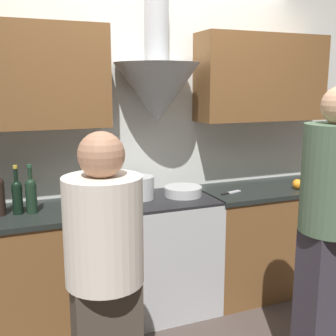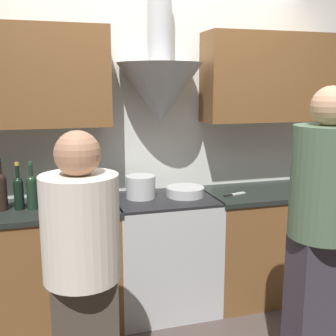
% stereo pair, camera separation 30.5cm
% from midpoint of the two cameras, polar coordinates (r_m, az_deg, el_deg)
% --- Properties ---
extents(ground_plane, '(12.00, 12.00, 0.00)m').
position_cam_midpoint_polar(ground_plane, '(3.29, 3.93, -20.84)').
color(ground_plane, '#423833').
extents(wall_back, '(8.40, 0.64, 2.60)m').
position_cam_midpoint_polar(wall_back, '(3.34, 0.77, 6.50)').
color(wall_back, silver).
rests_on(wall_back, ground_plane).
extents(counter_left, '(1.18, 0.62, 0.90)m').
position_cam_midpoint_polar(counter_left, '(3.19, -14.80, -13.04)').
color(counter_left, brown).
rests_on(counter_left, ground_plane).
extents(counter_right, '(1.15, 0.62, 0.90)m').
position_cam_midpoint_polar(counter_right, '(3.73, 16.21, -9.56)').
color(counter_right, brown).
rests_on(counter_right, ground_plane).
extents(stove_range, '(0.76, 0.60, 0.90)m').
position_cam_midpoint_polar(stove_range, '(3.34, 2.16, -11.50)').
color(stove_range, '#B7BABC').
rests_on(stove_range, ground_plane).
extents(wine_bottle_3, '(0.08, 0.08, 0.36)m').
position_cam_midpoint_polar(wine_bottle_3, '(3.01, -19.05, -2.79)').
color(wine_bottle_3, black).
rests_on(wine_bottle_3, counter_left).
extents(wine_bottle_4, '(0.07, 0.07, 0.33)m').
position_cam_midpoint_polar(wine_bottle_4, '(3.00, -16.88, -3.04)').
color(wine_bottle_4, black).
rests_on(wine_bottle_4, counter_left).
extents(wine_bottle_5, '(0.07, 0.07, 0.33)m').
position_cam_midpoint_polar(wine_bottle_5, '(2.98, -15.22, -2.94)').
color(wine_bottle_5, black).
rests_on(wine_bottle_5, counter_left).
extents(stock_pot, '(0.22, 0.22, 0.17)m').
position_cam_midpoint_polar(stock_pot, '(3.18, -0.98, -2.60)').
color(stock_pot, '#B7BABC').
rests_on(stock_pot, stove_range).
extents(mixing_bowl, '(0.29, 0.29, 0.07)m').
position_cam_midpoint_polar(mixing_bowl, '(3.25, 5.04, -3.23)').
color(mixing_bowl, '#B7BABC').
rests_on(mixing_bowl, stove_range).
extents(orange_fruit, '(0.08, 0.08, 0.08)m').
position_cam_midpoint_polar(orange_fruit, '(3.57, 20.50, -2.49)').
color(orange_fruit, orange).
rests_on(orange_fruit, counter_right).
extents(chefs_knife, '(0.21, 0.09, 0.01)m').
position_cam_midpoint_polar(chefs_knife, '(3.35, 11.60, -3.53)').
color(chefs_knife, silver).
rests_on(chefs_knife, counter_right).
extents(person_foreground_left, '(0.37, 0.37, 1.54)m').
position_cam_midpoint_polar(person_foreground_left, '(2.10, -7.35, -14.26)').
color(person_foreground_left, '#473D33').
rests_on(person_foreground_left, ground_plane).
extents(person_foreground_right, '(0.36, 0.36, 1.74)m').
position_cam_midpoint_polar(person_foreground_right, '(2.46, 23.56, -8.34)').
color(person_foreground_right, '#38333D').
rests_on(person_foreground_right, ground_plane).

